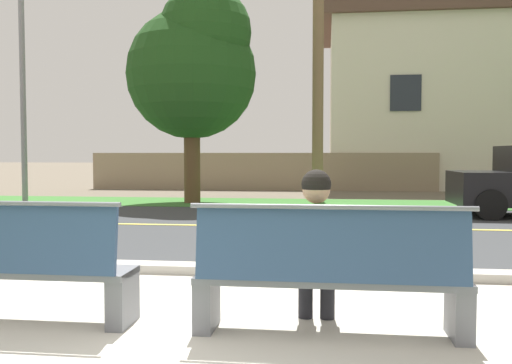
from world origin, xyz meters
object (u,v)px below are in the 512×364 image
bench_right (330,276)px  seated_person_olive (316,244)px  bench_left (5,267)px  streetlamp (25,46)px  shade_tree_far_left (195,64)px

bench_right → seated_person_olive: 0.29m
bench_left → streetlamp: (-6.01, 10.94, 3.97)m
streetlamp → seated_person_olive: bearing=-51.8°
bench_left → seated_person_olive: 2.48m
streetlamp → bench_right: bearing=-51.9°
seated_person_olive → streetlamp: streetlamp is taller
seated_person_olive → streetlamp: 14.20m
bench_left → bench_right: 2.57m
bench_right → streetlamp: (-8.57, 10.94, 3.97)m
bench_right → shade_tree_far_left: size_ratio=0.35×
seated_person_olive → shade_tree_far_left: (-3.50, 10.65, 3.13)m
streetlamp → bench_left: bearing=-61.2°
bench_left → seated_person_olive: bearing=4.0°
streetlamp → shade_tree_far_left: (4.97, -0.11, -0.62)m
bench_left → bench_right: bearing=0.0°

